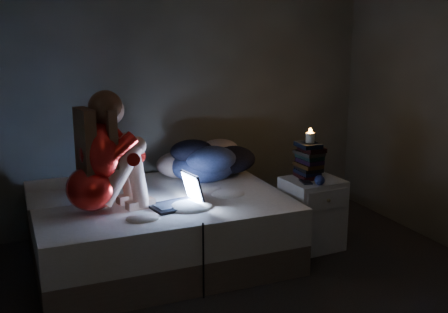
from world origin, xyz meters
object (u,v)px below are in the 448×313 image
woman (89,154)px  laptop (175,190)px  nightstand (312,213)px  phone (305,182)px  bed (160,228)px  candle (310,142)px

woman → laptop: 0.65m
nightstand → phone: 0.32m
bed → phone: 1.18m
laptop → nightstand: bearing=-9.1°
nightstand → candle: bearing=94.3°
woman → bed: bearing=8.2°
laptop → candle: (1.16, 0.10, 0.24)m
nightstand → candle: size_ratio=7.21×
laptop → candle: bearing=-6.3°
bed → candle: candle is taller
bed → woman: woman is taller
bed → laptop: laptop is taller
bed → woman: (-0.53, -0.19, 0.68)m
bed → candle: 1.36m
woman → candle: bearing=-11.0°
bed → woman: size_ratio=2.18×
woman → nightstand: (1.73, -0.05, -0.64)m
phone → candle: bearing=63.0°
woman → candle: 1.73m
bed → woman: 0.88m
laptop → phone: size_ratio=2.50×
candle → nightstand: bearing=-81.9°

